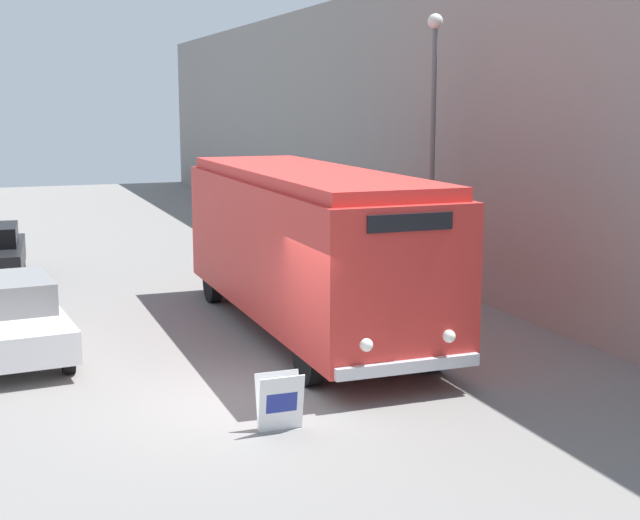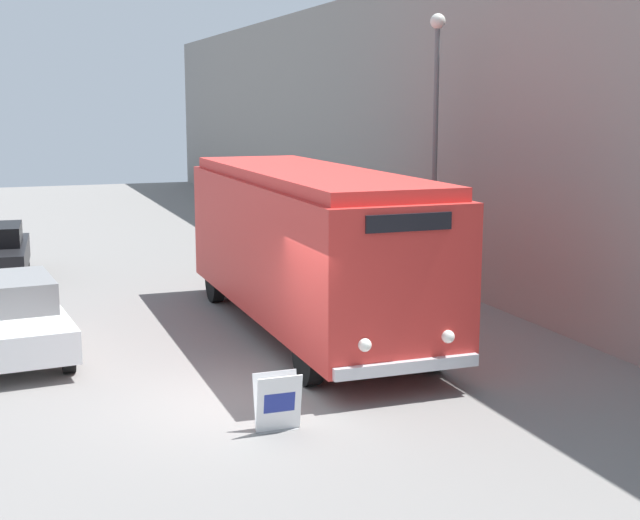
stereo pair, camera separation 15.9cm
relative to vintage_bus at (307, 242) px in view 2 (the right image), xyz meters
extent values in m
plane|color=slate|center=(-2.58, -3.89, -1.94)|extent=(80.00, 80.00, 0.00)
cube|color=gray|center=(5.06, 6.11, 2.13)|extent=(0.30, 60.00, 8.13)
cylinder|color=black|center=(-1.19, -3.43, -1.45)|extent=(0.28, 0.98, 0.98)
cylinder|color=black|center=(1.19, -3.43, -1.45)|extent=(0.28, 0.98, 0.98)
cylinder|color=black|center=(-1.19, 3.45, -1.45)|extent=(0.28, 0.98, 0.98)
cylinder|color=black|center=(1.19, 3.45, -1.45)|extent=(0.28, 0.98, 0.98)
cube|color=red|center=(0.00, 0.01, -0.09)|extent=(2.69, 9.68, 2.72)
cube|color=red|center=(0.00, 0.01, 1.40)|extent=(2.48, 9.29, 0.24)
cube|color=silver|center=(0.00, -4.89, -1.33)|extent=(2.56, 0.12, 0.20)
sphere|color=white|center=(-0.74, -4.86, -0.90)|extent=(0.22, 0.22, 0.22)
sphere|color=white|center=(0.74, -4.86, -0.90)|extent=(0.22, 0.22, 0.22)
cube|color=black|center=(0.00, -4.85, 1.03)|extent=(1.48, 0.06, 0.28)
cube|color=gray|center=(-2.33, -5.32, -1.93)|extent=(0.62, 0.19, 0.01)
cube|color=white|center=(-2.33, -5.40, -1.50)|extent=(0.68, 0.18, 0.87)
cube|color=white|center=(-2.33, -5.24, -1.50)|extent=(0.68, 0.18, 0.87)
cube|color=navy|center=(-2.33, -5.41, -1.48)|extent=(0.48, 0.06, 0.30)
cylinder|color=#595E60|center=(3.84, 1.74, 1.35)|extent=(0.12, 0.12, 6.57)
sphere|color=silver|center=(3.84, 1.74, 4.74)|extent=(0.36, 0.36, 0.36)
cylinder|color=black|center=(-5.03, -1.28, -1.61)|extent=(0.22, 0.65, 0.65)
cylinder|color=black|center=(-5.30, 1.90, -1.61)|extent=(0.22, 0.65, 0.65)
cube|color=silver|center=(-5.94, 0.24, -1.31)|extent=(2.20, 4.73, 0.59)
cube|color=gray|center=(-5.95, 0.36, -0.72)|extent=(1.72, 2.19, 0.59)
cylinder|color=black|center=(-5.60, 6.58, -1.64)|extent=(0.22, 0.60, 0.60)
cylinder|color=black|center=(-5.40, 9.43, -1.64)|extent=(0.22, 0.60, 0.60)
camera|label=1|loc=(-6.23, -17.36, 2.91)|focal=50.00mm
camera|label=2|loc=(-6.08, -17.41, 2.91)|focal=50.00mm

